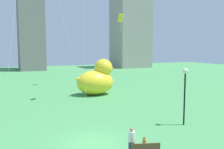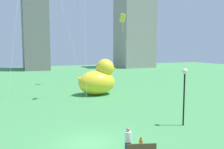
{
  "view_description": "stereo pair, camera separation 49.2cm",
  "coord_description": "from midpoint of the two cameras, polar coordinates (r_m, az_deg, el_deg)",
  "views": [
    {
      "loc": [
        -4.74,
        -13.77,
        5.9
      ],
      "look_at": [
        4.02,
        5.95,
        3.58
      ],
      "focal_mm": 38.48,
      "sensor_mm": 36.0,
      "label": 1
    },
    {
      "loc": [
        -4.29,
        -13.97,
        5.9
      ],
      "look_at": [
        4.02,
        5.95,
        3.58
      ],
      "focal_mm": 38.48,
      "sensor_mm": 36.0,
      "label": 2
    }
  ],
  "objects": [
    {
      "name": "ground_plane",
      "position": [
        15.74,
        -4.44,
        -15.9
      ],
      "size": [
        140.0,
        140.0,
        0.0
      ],
      "primitive_type": "plane",
      "color": "#489452"
    },
    {
      "name": "person_adult",
      "position": [
        13.82,
        4.88,
        -15.23
      ],
      "size": [
        0.39,
        0.39,
        1.57
      ],
      "color": "#38476B",
      "rests_on": "ground"
    },
    {
      "name": "person_child",
      "position": [
        14.32,
        7.92,
        -16.05
      ],
      "size": [
        0.22,
        0.22,
        0.92
      ],
      "color": "silver",
      "rests_on": "ground"
    },
    {
      "name": "giant_inflatable_duck",
      "position": [
        30.95,
        -2.85,
        -1.18
      ],
      "size": [
        5.55,
        3.56,
        4.6
      ],
      "color": "yellow",
      "rests_on": "ground"
    },
    {
      "name": "lamppost",
      "position": [
        19.12,
        17.54,
        -2.12
      ],
      "size": [
        0.42,
        0.42,
        4.42
      ],
      "color": "black",
      "rests_on": "ground"
    },
    {
      "name": "city_skyline",
      "position": [
        74.34,
        -19.39,
        13.53
      ],
      "size": [
        68.51,
        21.49,
        39.48
      ],
      "color": "slate",
      "rests_on": "ground"
    },
    {
      "name": "kite_yellow",
      "position": [
        33.6,
        2.94,
        13.16
      ],
      "size": [
        2.43,
        2.04,
        10.71
      ],
      "color": "silver",
      "rests_on": "ground"
    }
  ]
}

